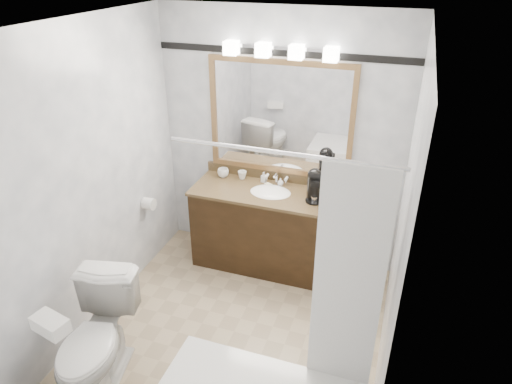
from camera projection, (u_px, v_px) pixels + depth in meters
room at (230, 205)px, 3.33m from camera, size 2.42×2.62×2.52m
vanity at (270, 228)px, 4.56m from camera, size 1.53×0.58×0.97m
mirror at (280, 118)px, 4.29m from camera, size 1.40×0.04×1.10m
vanity_light_bar at (280, 50)px, 3.95m from camera, size 1.02×0.14×0.12m
accent_stripe at (282, 53)px, 4.02m from camera, size 2.40×0.01×0.06m
tp_roll at (149, 204)px, 4.47m from camera, size 0.11×0.12×0.12m
toilet at (96, 341)px, 3.27m from camera, size 0.63×0.89×0.82m
tissue_box at (50, 324)px, 2.79m from camera, size 0.25×0.17×0.10m
coffee_maker at (314, 184)px, 4.17m from camera, size 0.16×0.20×0.31m
cup_left at (223, 173)px, 4.65m from camera, size 0.15×0.15×0.09m
cup_right at (242, 175)px, 4.61m from camera, size 0.10×0.10×0.08m
soap_bottle_a at (264, 177)px, 4.54m from camera, size 0.06×0.06×0.11m
soap_bottle_b at (280, 182)px, 4.48m from camera, size 0.07×0.07×0.08m
soap_bar at (268, 185)px, 4.48m from camera, size 0.08×0.07×0.02m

